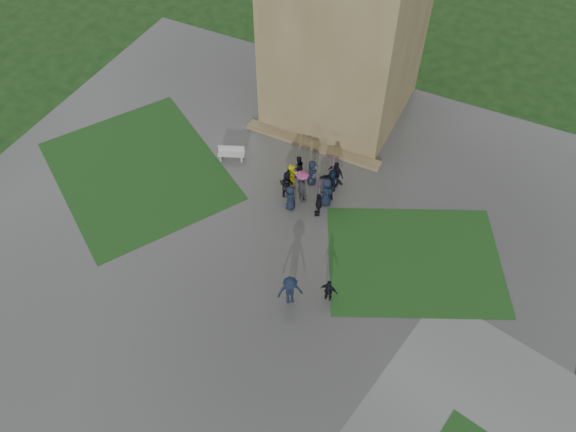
% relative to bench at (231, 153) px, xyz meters
% --- Properties ---
extents(ground, '(120.00, 120.00, 0.00)m').
position_rel_bench_xyz_m(ground, '(3.94, -7.36, -0.50)').
color(ground, black).
extents(plaza, '(34.00, 34.00, 0.02)m').
position_rel_bench_xyz_m(plaza, '(3.94, -5.36, -0.49)').
color(plaza, '#383835').
rests_on(plaza, ground).
extents(lawn_inset_left, '(14.10, 13.46, 0.01)m').
position_rel_bench_xyz_m(lawn_inset_left, '(-4.56, -3.36, -0.47)').
color(lawn_inset_left, '#133412').
rests_on(lawn_inset_left, plaza).
extents(lawn_inset_right, '(11.12, 10.15, 0.01)m').
position_rel_bench_xyz_m(lawn_inset_right, '(12.44, -2.36, -0.47)').
color(lawn_inset_right, '#133412').
rests_on(lawn_inset_right, plaza).
extents(tower_plinth, '(9.00, 0.80, 0.22)m').
position_rel_bench_xyz_m(tower_plinth, '(3.94, 3.24, -0.37)').
color(tower_plinth, brown).
rests_on(tower_plinth, plaza).
extents(bench, '(1.67, 1.09, 0.93)m').
position_rel_bench_xyz_m(bench, '(0.00, 0.00, 0.00)').
color(bench, '#A9A9A5').
rests_on(bench, plaza).
extents(visitor_cluster, '(3.30, 3.60, 2.65)m').
position_rel_bench_xyz_m(visitor_cluster, '(5.74, -0.48, 0.69)').
color(visitor_cluster, black).
rests_on(visitor_cluster, plaza).
extents(pedestrian_mid, '(1.38, 1.24, 1.92)m').
position_rel_bench_xyz_m(pedestrian_mid, '(7.66, -7.53, 0.48)').
color(pedestrian_mid, black).
rests_on(pedestrian_mid, plaza).
extents(pedestrian_near, '(0.90, 0.54, 1.50)m').
position_rel_bench_xyz_m(pedestrian_near, '(9.30, -6.56, 0.27)').
color(pedestrian_near, black).
rests_on(pedestrian_near, plaza).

